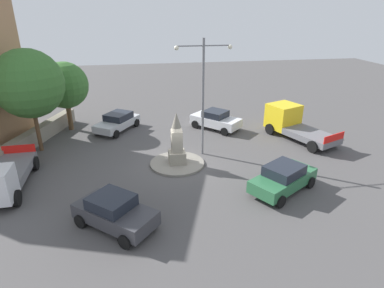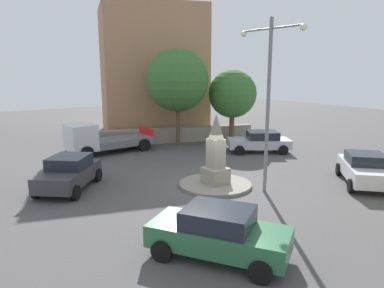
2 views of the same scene
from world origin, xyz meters
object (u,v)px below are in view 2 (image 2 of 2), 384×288
streetlamp (269,89)px  corner_building (152,71)px  car_silver_parked_left (260,141)px  tree_mid_cluster (232,94)px  car_dark_grey_far_side (69,172)px  car_green_approaching (219,232)px  tree_near_wall (178,80)px  monument (216,154)px  car_white_parked_right (365,169)px  truck_white_near_island (100,140)px

streetlamp → corner_building: bearing=167.8°
car_silver_parked_left → corner_building: size_ratio=0.41×
streetlamp → tree_mid_cluster: size_ratio=1.39×
car_dark_grey_far_side → car_silver_parked_left: (-0.40, 12.75, -0.05)m
car_silver_parked_left → tree_mid_cluster: 4.84m
car_green_approaching → tree_near_wall: tree_near_wall is taller
monument → car_silver_parked_left: size_ratio=0.76×
car_white_parked_right → car_silver_parked_left: bearing=173.0°
streetlamp → tree_near_wall: bearing=167.4°
streetlamp → car_silver_parked_left: streetlamp is taller
car_white_parked_right → corner_building: size_ratio=0.39×
car_green_approaching → car_white_parked_right: bearing=97.5°
truck_white_near_island → tree_mid_cluster: bearing=79.5°
corner_building → tree_mid_cluster: 7.96m
truck_white_near_island → corner_building: bearing=127.9°
car_green_approaching → car_dark_grey_far_side: bearing=-169.2°
car_white_parked_right → car_dark_grey_far_side: car_dark_grey_far_side is taller
car_dark_grey_far_side → corner_building: size_ratio=0.38×
car_green_approaching → tree_mid_cluster: size_ratio=0.80×
streetlamp → car_dark_grey_far_side: streetlamp is taller
monument → car_green_approaching: 6.71m
streetlamp → car_silver_parked_left: (-5.84, 5.63, -3.87)m
streetlamp → tree_mid_cluster: (-9.63, 6.46, -0.97)m
car_white_parked_right → truck_white_near_island: size_ratio=0.73×
car_dark_grey_far_side → tree_mid_cluster: size_ratio=0.74×
monument → streetlamp: bearing=35.3°
truck_white_near_island → tree_near_wall: 6.89m
car_dark_grey_far_side → truck_white_near_island: size_ratio=0.71×
streetlamp → car_green_approaching: bearing=-58.4°
car_white_parked_right → truck_white_near_island: truck_white_near_island is taller
tree_near_wall → streetlamp: bearing=-12.6°
streetlamp → truck_white_near_island: (-11.44, -3.34, -3.65)m
streetlamp → car_white_parked_right: size_ratio=1.84×
streetlamp → truck_white_near_island: bearing=-163.7°
car_green_approaching → tree_near_wall: (-14.32, 7.89, 3.89)m
car_green_approaching → car_white_parked_right: size_ratio=1.06×
monument → corner_building: corner_building is taller
car_silver_parked_left → truck_white_near_island: (-5.60, -8.96, 0.22)m
streetlamp → car_silver_parked_left: 8.99m
car_white_parked_right → car_silver_parked_left: car_white_parked_right is taller
car_white_parked_right → tree_mid_cluster: size_ratio=0.76×
car_dark_grey_far_side → truck_white_near_island: bearing=147.7°
car_dark_grey_far_side → car_silver_parked_left: car_dark_grey_far_side is taller
car_dark_grey_far_side → tree_near_wall: size_ratio=0.58×
car_silver_parked_left → tree_mid_cluster: (-3.78, 0.84, 2.89)m
car_dark_grey_far_side → car_green_approaching: bearing=10.8°
truck_white_near_island → tree_mid_cluster: size_ratio=1.03×
car_green_approaching → streetlamp: bearing=121.6°
car_silver_parked_left → monument: bearing=-60.4°
monument → tree_near_wall: tree_near_wall is taller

